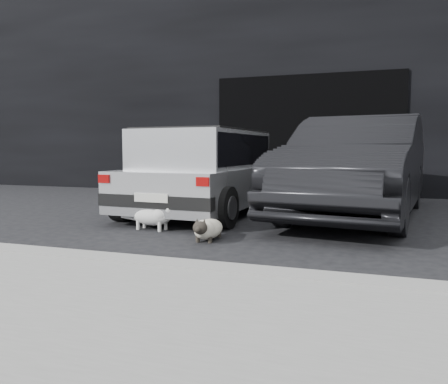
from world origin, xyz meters
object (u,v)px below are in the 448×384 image
(cat_siamese, at_px, (207,229))
(cat_white, at_px, (154,215))
(second_car, at_px, (358,166))
(silver_hatchback, at_px, (207,168))

(cat_siamese, distance_m, cat_white, 0.93)
(second_car, relative_size, cat_white, 5.62)
(silver_hatchback, bearing_deg, cat_white, -90.50)
(cat_siamese, bearing_deg, cat_white, -26.47)
(second_car, relative_size, cat_siamese, 5.51)
(cat_siamese, bearing_deg, second_car, -125.20)
(second_car, xyz_separation_m, cat_white, (-2.35, -1.92, -0.56))
(cat_siamese, bearing_deg, silver_hatchback, -71.44)
(silver_hatchback, distance_m, cat_siamese, 2.16)
(cat_siamese, relative_size, cat_white, 1.02)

